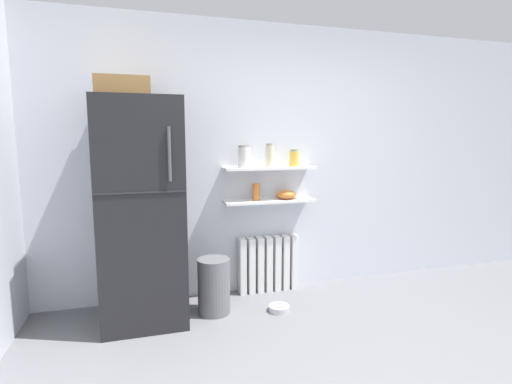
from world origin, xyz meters
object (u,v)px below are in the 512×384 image
Objects in this scene: radiator at (268,264)px; storage_jar_2 at (294,158)px; refrigerator at (141,208)px; shelf_bowl at (286,195)px; storage_jar_0 at (244,156)px; trash_bin at (214,286)px; pet_food_bowl at (279,308)px; vase at (256,192)px; storage_jar_1 at (270,155)px.

storage_jar_2 is at bearing -6.83° from radiator.
shelf_bowl is at bearing 10.04° from refrigerator.
storage_jar_0 is at bearing 180.00° from shelf_bowl.
radiator is at bearing 12.84° from refrigerator.
storage_jar_2 is (0.50, -0.00, -0.02)m from storage_jar_0.
pet_food_bowl is (0.56, -0.13, -0.22)m from trash_bin.
storage_jar_2 is 0.85× the size of shelf_bowl.
pet_food_bowl is (1.13, -0.21, -0.92)m from refrigerator.
trash_bin is at bearing 166.46° from pet_food_bowl.
storage_jar_0 is 1.27× the size of vase.
vase is (-0.13, -0.03, 0.73)m from radiator.
storage_jar_1 reaches higher than trash_bin.
pet_food_bowl is (-0.30, -0.45, -1.30)m from storage_jar_2.
pet_food_bowl is at bearing -10.49° from refrigerator.
storage_jar_0 is 1.14× the size of pet_food_bowl.
shelf_bowl is at bearing 0.00° from storage_jar_1.
shelf_bowl reaches higher than radiator.
vase is (0.12, 0.00, -0.34)m from storage_jar_0.
storage_jar_2 reaches higher than pet_food_bowl.
refrigerator reaches higher than storage_jar_0.
radiator reaches higher than pet_food_bowl.
storage_jar_0 is at bearing 41.41° from trash_bin.
pet_food_bowl is (-0.05, -0.45, -1.33)m from storage_jar_1.
trash_bin is at bearing -159.78° from storage_jar_2.
shelf_bowl is 1.07× the size of pet_food_bowl.
storage_jar_2 is 0.50m from vase.
trash_bin is at bearing -150.36° from radiator.
trash_bin is (0.58, -0.08, -0.70)m from refrigerator.
refrigerator reaches higher than storage_jar_1.
pet_food_bowl is (0.08, -0.45, -0.98)m from vase.
storage_jar_2 reaches higher than radiator.
vase is 0.34× the size of trash_bin.
storage_jar_2 reaches higher than shelf_bowl.
pet_food_bowl is at bearing -116.67° from shelf_bowl.
storage_jar_0 is at bearing 180.00° from vase.
storage_jar_1 is at bearing 27.46° from trash_bin.
storage_jar_1 reaches higher than pet_food_bowl.
vase is at bearing 100.11° from pet_food_bowl.
pet_food_bowl is at bearing -66.49° from storage_jar_0.
radiator is 3.28× the size of pet_food_bowl.
shelf_bowl is (1.36, 0.24, 0.02)m from refrigerator.
radiator is 0.75m from vase.
storage_jar_2 is 0.37m from shelf_bowl.
storage_jar_1 is at bearing 180.00° from storage_jar_2.
trash_bin is at bearing -138.59° from storage_jar_0.
vase is at bearing 180.00° from storage_jar_2.
vase is (-0.39, 0.00, -0.32)m from storage_jar_2.
pet_food_bowl is (0.20, -0.45, -1.32)m from storage_jar_0.
trash_bin is 2.67× the size of pet_food_bowl.
radiator is 2.69× the size of storage_jar_1.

